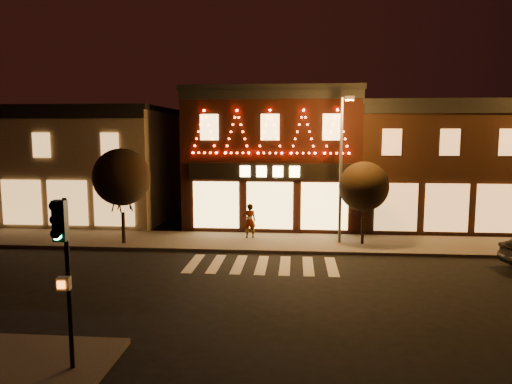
# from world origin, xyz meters

# --- Properties ---
(ground) EXTENTS (120.00, 120.00, 0.00)m
(ground) POSITION_xyz_m (0.00, 0.00, 0.00)
(ground) COLOR black
(ground) RESTS_ON ground
(sidewalk_far) EXTENTS (44.00, 4.00, 0.15)m
(sidewalk_far) POSITION_xyz_m (2.00, 8.00, 0.07)
(sidewalk_far) COLOR #47423D
(sidewalk_far) RESTS_ON ground
(building_left) EXTENTS (12.20, 8.28, 7.30)m
(building_left) POSITION_xyz_m (-13.00, 13.99, 3.66)
(building_left) COLOR #7A6D57
(building_left) RESTS_ON ground
(building_pulp) EXTENTS (10.20, 8.34, 8.30)m
(building_pulp) POSITION_xyz_m (0.00, 13.98, 4.16)
(building_pulp) COLOR black
(building_pulp) RESTS_ON ground
(building_right_a) EXTENTS (9.20, 8.28, 7.50)m
(building_right_a) POSITION_xyz_m (9.50, 13.99, 3.76)
(building_right_a) COLOR #341C12
(building_right_a) RESTS_ON ground
(traffic_signal_near) EXTENTS (0.31, 0.42, 4.07)m
(traffic_signal_near) POSITION_xyz_m (-3.81, -5.83, 3.02)
(traffic_signal_near) COLOR black
(traffic_signal_near) RESTS_ON sidewalk_near
(streetlamp_mid) EXTENTS (0.52, 1.67, 7.28)m
(streetlamp_mid) POSITION_xyz_m (3.70, 7.84, 4.43)
(streetlamp_mid) COLOR #59595E
(streetlamp_mid) RESTS_ON sidewalk_far
(tree_left) EXTENTS (2.86, 2.86, 4.78)m
(tree_left) POSITION_xyz_m (-7.23, 6.94, 3.50)
(tree_left) COLOR black
(tree_left) RESTS_ON sidewalk_far
(tree_right) EXTENTS (2.48, 2.48, 4.14)m
(tree_right) POSITION_xyz_m (4.79, 7.81, 3.05)
(tree_right) COLOR black
(tree_right) RESTS_ON sidewalk_far
(pedestrian) EXTENTS (0.76, 0.60, 1.83)m
(pedestrian) POSITION_xyz_m (-1.00, 8.68, 1.07)
(pedestrian) COLOR gray
(pedestrian) RESTS_ON sidewalk_far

